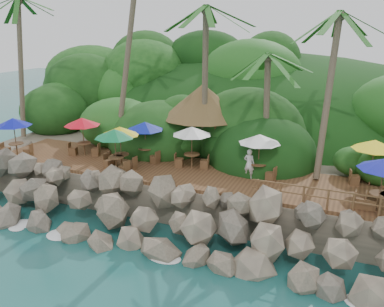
% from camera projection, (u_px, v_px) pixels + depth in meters
% --- Properties ---
extents(ground, '(140.00, 140.00, 0.00)m').
position_uv_depth(ground, '(144.00, 257.00, 19.10)').
color(ground, '#19514F').
rests_on(ground, ground).
extents(land_base, '(32.00, 25.20, 2.10)m').
position_uv_depth(land_base, '(239.00, 147.00, 32.89)').
color(land_base, gray).
rests_on(land_base, ground).
extents(jungle_hill, '(44.80, 28.00, 15.40)m').
position_uv_depth(jungle_hill, '(259.00, 137.00, 39.82)').
color(jungle_hill, '#143811').
rests_on(jungle_hill, ground).
extents(seawall, '(29.00, 4.00, 2.30)m').
position_uv_depth(seawall, '(162.00, 217.00, 20.52)').
color(seawall, gray).
rests_on(seawall, ground).
extents(terrace, '(26.00, 5.00, 0.20)m').
position_uv_depth(terrace, '(192.00, 173.00, 23.73)').
color(terrace, brown).
rests_on(terrace, land_base).
extents(jungle_foliage, '(44.00, 16.00, 12.00)m').
position_uv_depth(jungle_foliage, '(235.00, 163.00, 32.33)').
color(jungle_foliage, '#143811').
rests_on(jungle_foliage, ground).
extents(foam_line, '(25.20, 0.80, 0.06)m').
position_uv_depth(foam_line, '(147.00, 253.00, 19.36)').
color(foam_line, white).
rests_on(foam_line, ground).
extents(palms, '(37.07, 6.92, 13.46)m').
position_uv_depth(palms, '(226.00, 7.00, 22.96)').
color(palms, brown).
rests_on(palms, ground).
extents(palapa, '(5.47, 5.47, 4.60)m').
position_uv_depth(palapa, '(203.00, 101.00, 26.35)').
color(palapa, brown).
rests_on(palapa, ground).
extents(dining_clusters, '(24.55, 5.54, 2.53)m').
position_uv_depth(dining_clusters, '(193.00, 139.00, 22.64)').
color(dining_clusters, brown).
rests_on(dining_clusters, terrace).
extents(railing, '(7.20, 0.10, 1.00)m').
position_uv_depth(railing, '(328.00, 197.00, 18.62)').
color(railing, brown).
rests_on(railing, terrace).
extents(waiter, '(0.66, 0.48, 1.70)m').
position_uv_depth(waiter, '(249.00, 164.00, 22.38)').
color(waiter, white).
rests_on(waiter, terrace).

